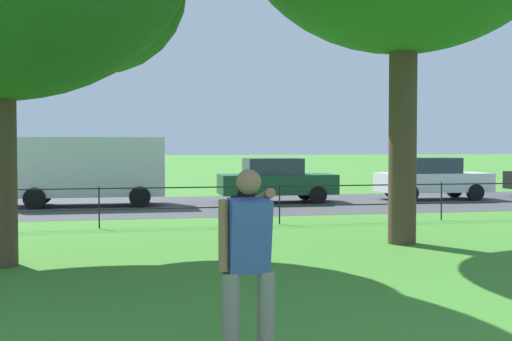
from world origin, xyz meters
TOP-DOWN VIEW (x-y plane):
  - street_strip at (0.00, 19.32)m, footprint 80.00×7.66m
  - park_fence at (-0.00, 13.68)m, footprint 30.80×0.04m
  - person_thrower at (-0.58, 3.43)m, footprint 0.51×0.80m
  - panel_van_far_right at (-2.80, 19.84)m, footprint 5.01×2.11m
  - car_dark_green_left at (3.58, 19.88)m, footprint 4.02×1.86m
  - car_white_center at (9.49, 19.96)m, footprint 4.06×1.92m

SIDE VIEW (x-z plane):
  - street_strip at x=0.00m, z-range 0.00..0.01m
  - park_fence at x=0.00m, z-range 0.17..1.17m
  - car_dark_green_left at x=3.58m, z-range 0.01..1.55m
  - car_white_center at x=9.49m, z-range 0.01..1.55m
  - person_thrower at x=-0.58m, z-range 0.07..1.81m
  - panel_van_far_right at x=-2.80m, z-range 0.15..2.39m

